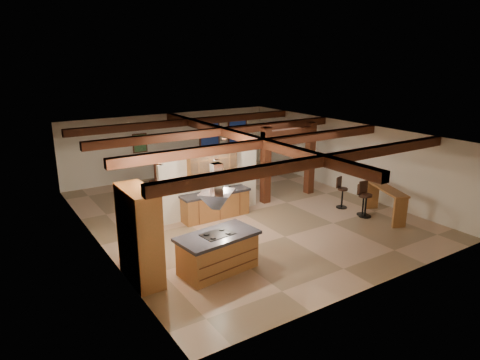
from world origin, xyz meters
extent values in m
plane|color=tan|center=(0.00, 0.00, 0.00)|extent=(12.00, 12.00, 0.00)
plane|color=silver|center=(0.00, 6.00, 1.45)|extent=(10.00, 0.00, 10.00)
plane|color=silver|center=(0.00, -6.00, 1.45)|extent=(10.00, 0.00, 10.00)
plane|color=silver|center=(-5.00, 0.00, 1.45)|extent=(0.00, 12.00, 12.00)
plane|color=silver|center=(5.00, 0.00, 1.45)|extent=(0.00, 12.00, 12.00)
plane|color=#341A10|center=(0.00, 0.00, 2.90)|extent=(12.00, 12.00, 0.00)
cube|color=#422410|center=(0.00, -4.00, 2.76)|extent=(10.00, 0.25, 0.28)
cube|color=#422410|center=(0.00, -1.30, 2.76)|extent=(10.00, 0.25, 0.28)
cube|color=#422410|center=(0.00, 1.30, 2.76)|extent=(10.00, 0.25, 0.28)
cube|color=#422410|center=(0.00, 4.00, 2.76)|extent=(10.00, 0.25, 0.28)
cube|color=#422410|center=(0.00, 0.00, 2.76)|extent=(0.28, 12.00, 0.28)
cube|color=#422410|center=(1.40, 0.50, 1.45)|extent=(0.30, 0.30, 2.90)
cube|color=#422410|center=(3.60, 0.50, 1.45)|extent=(0.30, 0.30, 2.90)
cube|color=#422410|center=(2.50, 0.50, 2.60)|extent=(2.50, 0.28, 0.28)
cube|color=silver|center=(-1.00, 0.50, 1.10)|extent=(3.80, 0.18, 2.20)
cube|color=#A05B33|center=(-4.67, -2.60, 1.20)|extent=(0.64, 1.60, 2.40)
cube|color=silver|center=(-4.37, -2.60, 1.15)|extent=(0.06, 0.62, 0.95)
cube|color=black|center=(-4.33, -2.60, 1.35)|extent=(0.01, 0.50, 0.28)
cube|color=#A05B33|center=(-1.00, 0.11, 0.43)|extent=(2.40, 0.60, 0.86)
cube|color=black|center=(-1.00, 0.11, 0.90)|extent=(2.50, 0.66, 0.08)
cube|color=#A05B33|center=(-1.00, 0.32, 1.85)|extent=(1.80, 0.34, 0.95)
cube|color=silver|center=(-1.00, 0.14, 1.85)|extent=(1.74, 0.02, 0.90)
pyramid|color=silver|center=(-2.84, -3.23, 1.73)|extent=(1.10, 1.10, 0.45)
cube|color=silver|center=(-2.84, -3.23, 2.54)|extent=(0.26, 0.22, 0.73)
cube|color=#422410|center=(2.00, 5.94, 1.50)|extent=(1.10, 0.05, 1.70)
cube|color=black|center=(2.00, 5.91, 1.50)|extent=(0.95, 0.02, 1.55)
cube|color=#422410|center=(3.60, 5.94, 1.50)|extent=(1.10, 0.05, 1.70)
cube|color=black|center=(3.60, 5.91, 1.50)|extent=(0.95, 0.02, 1.55)
cube|color=#422410|center=(-1.50, 5.94, 1.70)|extent=(0.65, 0.04, 0.85)
cube|color=#23512E|center=(-1.50, 5.92, 1.70)|extent=(0.55, 0.01, 0.75)
cylinder|color=silver|center=(-2.60, -2.80, 2.87)|extent=(0.16, 0.16, 0.03)
cylinder|color=silver|center=(-1.00, -0.50, 2.87)|extent=(0.16, 0.16, 0.03)
cylinder|color=silver|center=(-4.00, -2.50, 2.87)|extent=(0.16, 0.16, 0.03)
cube|color=#A05B33|center=(-2.84, -3.23, 0.47)|extent=(2.07, 1.21, 0.94)
cube|color=black|center=(-2.84, -3.23, 0.98)|extent=(2.21, 1.36, 0.09)
cube|color=black|center=(-2.84, -3.23, 1.03)|extent=(0.88, 0.64, 0.02)
imported|color=#421F10|center=(-0.74, 3.35, 0.29)|extent=(1.74, 1.06, 0.59)
imported|color=black|center=(2.61, 5.23, 0.31)|extent=(2.29, 1.51, 0.62)
imported|color=#B2B2B7|center=(-0.73, 0.11, 1.05)|extent=(0.47, 0.38, 0.23)
cube|color=#A05B33|center=(3.95, -3.04, 1.04)|extent=(1.23, 2.09, 0.06)
cube|color=#A05B33|center=(3.61, -3.90, 0.51)|extent=(0.47, 0.26, 1.02)
cube|color=#A05B33|center=(4.29, -2.19, 0.51)|extent=(0.47, 0.26, 1.02)
cube|color=#422410|center=(3.70, 5.14, 0.28)|extent=(0.52, 0.52, 0.55)
cylinder|color=black|center=(3.70, 5.14, 0.63)|extent=(0.06, 0.06, 0.16)
cone|color=#FFDC99|center=(3.70, 5.14, 0.79)|extent=(0.28, 0.28, 0.18)
cylinder|color=black|center=(3.43, -2.64, 0.78)|extent=(0.39, 0.39, 0.08)
cube|color=black|center=(3.45, -2.45, 1.04)|extent=(0.37, 0.08, 0.44)
cylinder|color=black|center=(3.43, -2.64, 0.39)|extent=(0.07, 0.07, 0.76)
cylinder|color=black|center=(3.43, -2.64, 0.02)|extent=(0.44, 0.44, 0.03)
cylinder|color=black|center=(3.49, -2.47, 0.70)|extent=(0.35, 0.35, 0.07)
cube|color=black|center=(3.45, -2.31, 0.93)|extent=(0.33, 0.12, 0.39)
cylinder|color=black|center=(3.49, -2.47, 0.35)|extent=(0.06, 0.06, 0.68)
cylinder|color=black|center=(3.49, -2.47, 0.02)|extent=(0.39, 0.39, 0.03)
cylinder|color=black|center=(3.42, -1.54, 0.72)|extent=(0.36, 0.36, 0.07)
cube|color=black|center=(3.37, -1.38, 0.95)|extent=(0.34, 0.13, 0.40)
cylinder|color=black|center=(3.42, -1.54, 0.36)|extent=(0.06, 0.06, 0.70)
cylinder|color=black|center=(3.42, -1.54, 0.02)|extent=(0.40, 0.40, 0.03)
cube|color=#422410|center=(-1.28, 2.46, 0.48)|extent=(0.54, 0.54, 0.06)
cube|color=#422410|center=(-1.33, 2.67, 0.87)|extent=(0.44, 0.16, 0.79)
cylinder|color=#422410|center=(-1.41, 2.24, 0.22)|extent=(0.05, 0.05, 0.44)
cylinder|color=#422410|center=(-1.06, 2.32, 0.22)|extent=(0.05, 0.05, 0.44)
cylinder|color=#422410|center=(-1.50, 2.59, 0.22)|extent=(0.05, 0.05, 0.44)
cylinder|color=#422410|center=(-1.15, 2.67, 0.22)|extent=(0.05, 0.05, 0.44)
cube|color=#422410|center=(-1.64, 3.89, 0.48)|extent=(0.54, 0.54, 0.06)
cube|color=#422410|center=(-1.58, 3.68, 0.87)|extent=(0.44, 0.16, 0.79)
cylinder|color=#422410|center=(-1.50, 4.11, 0.22)|extent=(0.05, 0.05, 0.44)
cylinder|color=#422410|center=(-1.85, 4.03, 0.22)|extent=(0.05, 0.05, 0.44)
cylinder|color=#422410|center=(-1.42, 3.76, 0.22)|extent=(0.05, 0.05, 0.44)
cylinder|color=#422410|center=(-1.77, 3.68, 0.22)|extent=(0.05, 0.05, 0.44)
cube|color=#422410|center=(0.16, 2.81, 0.48)|extent=(0.54, 0.54, 0.06)
cube|color=#422410|center=(0.10, 3.03, 0.87)|extent=(0.44, 0.16, 0.79)
cylinder|color=#422410|center=(0.03, 2.59, 0.22)|extent=(0.05, 0.05, 0.44)
cylinder|color=#422410|center=(0.38, 2.68, 0.22)|extent=(0.05, 0.05, 0.44)
cylinder|color=#422410|center=(-0.06, 2.94, 0.22)|extent=(0.05, 0.05, 0.44)
cylinder|color=#422410|center=(0.29, 3.03, 0.22)|extent=(0.05, 0.05, 0.44)
cube|color=#422410|center=(-0.20, 4.25, 0.48)|extent=(0.54, 0.54, 0.06)
cube|color=#422410|center=(-0.14, 4.03, 0.87)|extent=(0.44, 0.16, 0.79)
cylinder|color=#422410|center=(-0.07, 4.47, 0.22)|extent=(0.05, 0.05, 0.44)
cylinder|color=#422410|center=(-0.42, 4.38, 0.22)|extent=(0.05, 0.05, 0.44)
cylinder|color=#422410|center=(0.02, 4.12, 0.22)|extent=(0.05, 0.05, 0.44)
cylinder|color=#422410|center=(-0.33, 4.03, 0.22)|extent=(0.05, 0.05, 0.44)
camera|label=1|loc=(-7.82, -12.03, 5.44)|focal=32.00mm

